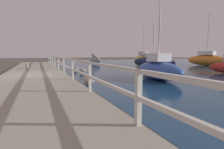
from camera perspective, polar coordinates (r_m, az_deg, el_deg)
The scene contains 12 objects.
ground_plane at distance 12.53m, azimuth -23.89°, elevation -1.20°, with size 120.00×120.00×0.00m, color #4C473D.
dock_walkway at distance 12.52m, azimuth -23.92°, elevation -0.57°, with size 3.97×36.00×0.28m.
railing at distance 12.56m, azimuth -15.48°, elevation 3.78°, with size 0.10×32.50×1.07m.
boulder_downstream at distance 16.43m, azimuth -11.63°, elevation 1.69°, with size 0.51×0.46×0.38m.
boulder_far_strip at distance 14.46m, azimuth -9.57°, elevation 1.14°, with size 0.57×0.51×0.43m.
boulder_upstream at distance 9.28m, azimuth -7.53°, elevation -1.87°, with size 0.61×0.55×0.46m.
mooring_bollard at distance 17.54m, azimuth -25.98°, elevation 2.55°, with size 0.24×0.24×0.50m.
sailboat_gray at distance 28.48m, azimuth -5.59°, elevation 4.91°, with size 1.07×4.66×8.14m.
sailboat_orange at distance 26.81m, azimuth 28.47°, elevation 4.29°, with size 2.80×5.32×6.79m.
sailboat_blue at distance 11.15m, azimuth 14.86°, elevation 1.63°, with size 1.48×3.98×5.39m.
sailboat_navy at distance 19.65m, azimuth 13.22°, elevation 4.01°, with size 2.69×5.47×4.92m.
sailboat_yellow at distance 26.19m, azimuth 10.14°, elevation 4.94°, with size 1.29×4.95×5.49m.
Camera 1 is at (0.19, -12.43, 1.62)m, focal length 28.00 mm.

